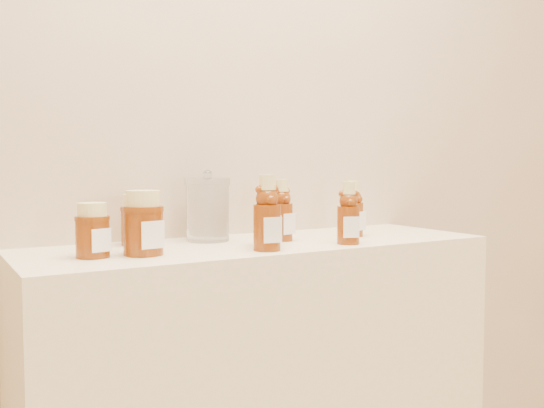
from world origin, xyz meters
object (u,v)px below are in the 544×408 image
bear_bottle_back_left (266,208)px  honey_jar_left (93,230)px  bear_bottle_front_left (267,208)px  glass_canister (208,206)px

bear_bottle_back_left → honey_jar_left: bear_bottle_back_left is taller
bear_bottle_front_left → glass_canister: bearing=107.2°
bear_bottle_back_left → bear_bottle_front_left: (-0.03, -0.06, 0.00)m
glass_canister → honey_jar_left: bearing=-158.5°
bear_bottle_back_left → bear_bottle_front_left: size_ratio=0.95×
bear_bottle_back_left → honey_jar_left: size_ratio=1.60×
bear_bottle_back_left → glass_canister: 0.18m
bear_bottle_back_left → glass_canister: (-0.08, 0.16, -0.00)m
bear_bottle_back_left → bear_bottle_front_left: bearing=-135.8°
bear_bottle_back_left → honey_jar_left: 0.41m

